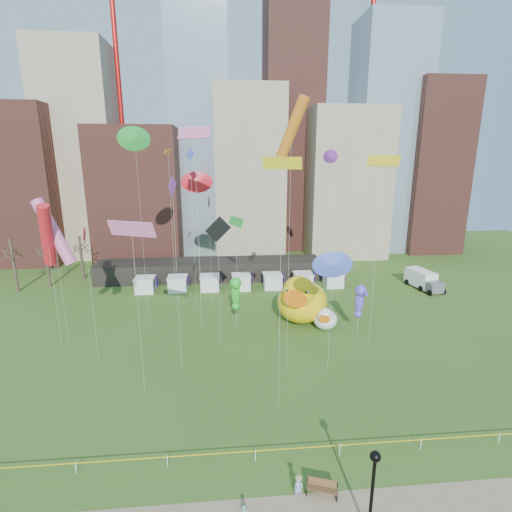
{
  "coord_description": "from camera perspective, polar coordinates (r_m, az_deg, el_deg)",
  "views": [
    {
      "loc": [
        -1.99,
        -22.26,
        20.49
      ],
      "look_at": [
        1.01,
        10.53,
        12.0
      ],
      "focal_mm": 27.0,
      "sensor_mm": 36.0,
      "label": 1
    }
  ],
  "objects": [
    {
      "name": "small_duck",
      "position": [
        48.23,
        10.22,
        -9.09
      ],
      "size": [
        3.84,
        4.36,
        3.06
      ],
      "rotation": [
        0.0,
        0.0,
        -0.33
      ],
      "color": "white",
      "rests_on": "ground"
    },
    {
      "name": "park_bench",
      "position": [
        28.27,
        9.76,
        -30.67
      ],
      "size": [
        2.02,
        1.2,
        0.98
      ],
      "rotation": [
        0.0,
        0.0,
        -0.32
      ],
      "color": "brown",
      "rests_on": "footpath"
    },
    {
      "name": "seahorse_green",
      "position": [
        47.13,
        -3.03,
        -5.17
      ],
      "size": [
        1.45,
        1.81,
        6.43
      ],
      "rotation": [
        0.0,
        0.0,
        0.02
      ],
      "color": "silver",
      "rests_on": "ground"
    },
    {
      "name": "kite_13",
      "position": [
        50.96,
        -9.66,
        13.21
      ],
      "size": [
        1.2,
        1.12,
        21.64
      ],
      "color": "silver",
      "rests_on": "ground"
    },
    {
      "name": "kite_1",
      "position": [
        43.77,
        -9.14,
        17.46
      ],
      "size": [
        3.81,
        2.68,
        23.65
      ],
      "color": "silver",
      "rests_on": "ground"
    },
    {
      "name": "kite_0",
      "position": [
        45.36,
        -28.58,
        2.67
      ],
      "size": [
        2.7,
        4.25,
        16.11
      ],
      "color": "silver",
      "rests_on": "ground"
    },
    {
      "name": "kite_2",
      "position": [
        40.37,
        -5.64,
        3.7
      ],
      "size": [
        2.75,
        0.39,
        14.57
      ],
      "color": "silver",
      "rests_on": "ground"
    },
    {
      "name": "ground",
      "position": [
        30.32,
        -0.1,
        -28.06
      ],
      "size": [
        160.0,
        160.0,
        0.0
      ],
      "primitive_type": "plane",
      "color": "#36571B",
      "rests_on": "ground"
    },
    {
      "name": "caution_tape",
      "position": [
        29.86,
        -0.11,
        -27.1
      ],
      "size": [
        50.0,
        0.06,
        0.9
      ],
      "color": "white",
      "rests_on": "ground"
    },
    {
      "name": "kite_12",
      "position": [
        42.01,
        18.33,
        13.1
      ],
      "size": [
        2.52,
        3.23,
        20.67
      ],
      "color": "silver",
      "rests_on": "ground"
    },
    {
      "name": "kite_6",
      "position": [
        51.67,
        -12.88,
        14.29
      ],
      "size": [
        0.74,
        1.69,
        21.43
      ],
      "color": "silver",
      "rests_on": "ground"
    },
    {
      "name": "crane_left",
      "position": [
        92.21,
        -19.77,
        30.35
      ],
      "size": [
        23.0,
        1.0,
        76.0
      ],
      "color": "red",
      "rests_on": "ground"
    },
    {
      "name": "lamppost",
      "position": [
        24.85,
        16.92,
        -29.61
      ],
      "size": [
        0.59,
        0.59,
        5.63
      ],
      "color": "black",
      "rests_on": "footpath"
    },
    {
      "name": "crane_right",
      "position": [
        96.02,
        17.37,
        29.84
      ],
      "size": [
        23.0,
        1.0,
        76.0
      ],
      "color": "red",
      "rests_on": "ground"
    },
    {
      "name": "kite_7",
      "position": [
        56.0,
        10.87,
        14.2
      ],
      "size": [
        1.15,
        1.75,
        21.48
      ],
      "color": "silver",
      "rests_on": "ground"
    },
    {
      "name": "big_duck",
      "position": [
        49.13,
        6.75,
        -6.42
      ],
      "size": [
        8.71,
        9.57,
        6.67
      ],
      "rotation": [
        0.0,
        0.0,
        -0.4
      ],
      "color": "yellow",
      "rests_on": "ground"
    },
    {
      "name": "kite_11",
      "position": [
        49.81,
        -17.5,
        16.24
      ],
      "size": [
        2.47,
        2.06,
        24.04
      ],
      "color": "silver",
      "rests_on": "ground"
    },
    {
      "name": "kite_10",
      "position": [
        50.38,
        -6.97,
        7.15
      ],
      "size": [
        0.25,
        1.6,
        15.65
      ],
      "color": "silver",
      "rests_on": "ground"
    },
    {
      "name": "kite_17",
      "position": [
        31.89,
        -17.95,
        3.76
      ],
      "size": [
        4.02,
        2.17,
        15.63
      ],
      "color": "silver",
      "rests_on": "ground"
    },
    {
      "name": "kite_14",
      "position": [
        34.49,
        5.29,
        18.04
      ],
      "size": [
        3.06,
        2.99,
        25.51
      ],
      "color": "silver",
      "rests_on": "ground"
    },
    {
      "name": "kite_15",
      "position": [
        35.52,
        -12.23,
        8.77
      ],
      "size": [
        0.54,
        1.7,
        18.87
      ],
      "color": "silver",
      "rests_on": "ground"
    },
    {
      "name": "kite_4",
      "position": [
        28.67,
        3.9,
        13.23
      ],
      "size": [
        2.85,
        1.22,
        20.5
      ],
      "color": "silver",
      "rests_on": "ground"
    },
    {
      "name": "kite_3",
      "position": [
        49.2,
        -2.97,
        5.06
      ],
      "size": [
        1.88,
        3.59,
        13.07
      ],
      "color": "silver",
      "rests_on": "ground"
    },
    {
      "name": "skyline",
      "position": [
        83.43,
        -2.41,
        15.1
      ],
      "size": [
        101.0,
        23.0,
        68.0
      ],
      "color": "brown",
      "rests_on": "ground"
    },
    {
      "name": "vendor_tents",
      "position": [
        61.47,
        -2.17,
        -3.93
      ],
      "size": [
        33.24,
        2.8,
        2.4
      ],
      "color": "white",
      "rests_on": "ground"
    },
    {
      "name": "kite_8",
      "position": [
        40.17,
        -24.01,
        2.25
      ],
      "size": [
        0.36,
        1.77,
        14.2
      ],
      "color": "silver",
      "rests_on": "ground"
    },
    {
      "name": "kite_5",
      "position": [
        36.03,
        11.33,
        -1.35
      ],
      "size": [
        2.53,
        0.4,
        12.12
      ],
      "color": "silver",
      "rests_on": "ground"
    },
    {
      "name": "seahorse_purple",
      "position": [
        47.03,
        15.11,
        -6.12
      ],
      "size": [
        1.75,
        1.97,
        6.06
      ],
      "rotation": [
        0.0,
        0.0,
        0.34
      ],
      "color": "silver",
      "rests_on": "ground"
    },
    {
      "name": "woman",
      "position": [
        27.71,
        6.31,
        -31.06
      ],
      "size": [
        0.58,
        0.42,
        1.47
      ],
      "primitive_type": "imported",
      "rotation": [
        0.0,
        0.0,
        -0.13
      ],
      "color": "white",
      "rests_on": "footpath"
    },
    {
      "name": "kite_16",
      "position": [
        55.88,
        -8.78,
        10.74
      ],
      "size": [
        3.01,
        0.44,
        18.53
      ],
      "color": "silver",
      "rests_on": "ground"
    },
    {
      "name": "bare_trees",
      "position": [
        70.77,
        -28.52,
        -0.79
      ],
      "size": [
        8.44,
        6.44,
        8.5
      ],
      "color": "#382B21",
      "rests_on": "ground"
    },
    {
      "name": "pavilion",
      "position": [
        67.01,
        -6.75,
        -2.01
      ],
      "size": [
        38.0,
        6.0,
        3.2
      ],
      "primitive_type": "cube",
      "color": "black",
      "rests_on": "ground"
    },
    {
      "name": "kite_9",
      "position": [
        46.28,
        -27.74,
        3.14
      ],
      "size": [
        4.49,
        2.28,
        16.4
      ],
      "color": "silver",
      "rests_on": "ground"
    },
    {
      "name": "box_truck",
      "position": [
        67.23,
        23.48,
        -3.22
      ],
      "size": [
        3.66,
        7.0,
        2.83
      ],
      "rotation": [
        0.0,
        0.0,
        0.19
      ],
      "color": "white",
      "rests_on": "ground"
    }
  ]
}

